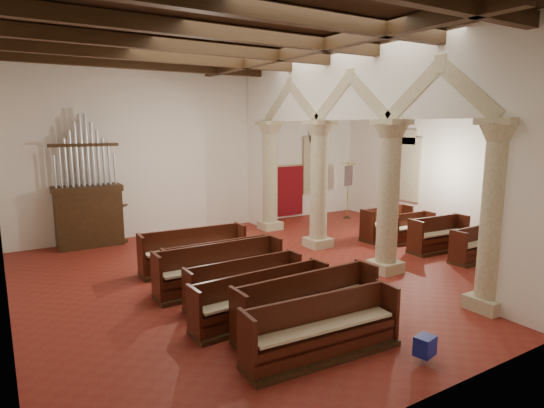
% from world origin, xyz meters
% --- Properties ---
extents(floor, '(14.00, 14.00, 0.00)m').
position_xyz_m(floor, '(0.00, 0.00, 0.00)').
color(floor, maroon).
rests_on(floor, ground).
extents(ceiling, '(14.00, 14.00, 0.00)m').
position_xyz_m(ceiling, '(0.00, 0.00, 6.00)').
color(ceiling, black).
rests_on(ceiling, wall_back).
extents(wall_back, '(14.00, 0.02, 6.00)m').
position_xyz_m(wall_back, '(0.00, 6.00, 3.00)').
color(wall_back, white).
rests_on(wall_back, floor).
extents(wall_front, '(14.00, 0.02, 6.00)m').
position_xyz_m(wall_front, '(0.00, -6.00, 3.00)').
color(wall_front, white).
rests_on(wall_front, floor).
extents(wall_right, '(0.02, 12.00, 6.00)m').
position_xyz_m(wall_right, '(7.00, 0.00, 3.00)').
color(wall_right, white).
rests_on(wall_right, floor).
extents(ceiling_beams, '(13.80, 11.80, 0.30)m').
position_xyz_m(ceiling_beams, '(0.00, 0.00, 5.82)').
color(ceiling_beams, '#382212').
rests_on(ceiling_beams, wall_back).
extents(arcade, '(0.90, 11.90, 6.00)m').
position_xyz_m(arcade, '(1.80, 0.00, 3.56)').
color(arcade, beige).
rests_on(arcade, floor).
extents(window_right_a, '(0.03, 1.00, 2.20)m').
position_xyz_m(window_right_a, '(6.98, -1.50, 2.20)').
color(window_right_a, '#33745A').
rests_on(window_right_a, wall_right).
extents(window_right_b, '(0.03, 1.00, 2.20)m').
position_xyz_m(window_right_b, '(6.98, 2.50, 2.20)').
color(window_right_b, '#33745A').
rests_on(window_right_b, wall_right).
extents(window_back, '(1.00, 0.03, 2.20)m').
position_xyz_m(window_back, '(5.00, 5.98, 2.20)').
color(window_back, '#33745A').
rests_on(window_back, wall_back).
extents(pipe_organ, '(2.10, 0.85, 4.40)m').
position_xyz_m(pipe_organ, '(-4.50, 5.50, 1.37)').
color(pipe_organ, '#382212').
rests_on(pipe_organ, floor).
extents(lectern, '(0.65, 0.69, 1.34)m').
position_xyz_m(lectern, '(-3.65, 5.46, 0.55)').
color(lectern, '#3B2912').
rests_on(lectern, floor).
extents(dossal_curtain, '(1.80, 0.07, 2.17)m').
position_xyz_m(dossal_curtain, '(3.50, 5.92, 1.17)').
color(dossal_curtain, maroon).
rests_on(dossal_curtain, floor).
extents(processional_banner, '(0.54, 0.69, 2.43)m').
position_xyz_m(processional_banner, '(5.67, 4.53, 0.80)').
color(processional_banner, '#382212').
rests_on(processional_banner, floor).
extents(hymnal_box_a, '(0.39, 0.34, 0.34)m').
position_xyz_m(hymnal_box_a, '(-1.09, -5.26, 0.27)').
color(hymnal_box_a, '#163A99').
rests_on(hymnal_box_a, floor).
extents(hymnal_box_b, '(0.38, 0.35, 0.30)m').
position_xyz_m(hymnal_box_b, '(-1.42, -2.09, 0.25)').
color(hymnal_box_b, '#16289B').
rests_on(hymnal_box_b, floor).
extents(hymnal_box_c, '(0.33, 0.29, 0.27)m').
position_xyz_m(hymnal_box_c, '(-1.77, -1.27, 0.24)').
color(hymnal_box_c, navy).
rests_on(hymnal_box_c, floor).
extents(tube_heater_a, '(1.06, 0.17, 0.11)m').
position_xyz_m(tube_heater_a, '(-2.71, -3.72, 0.16)').
color(tube_heater_a, white).
rests_on(tube_heater_a, floor).
extents(tube_heater_b, '(0.88, 0.38, 0.09)m').
position_xyz_m(tube_heater_b, '(-1.38, -3.93, 0.16)').
color(tube_heater_b, silver).
rests_on(tube_heater_b, floor).
extents(nave_pew_0, '(2.95, 0.87, 1.06)m').
position_xyz_m(nave_pew_0, '(-2.48, -4.25, 0.35)').
color(nave_pew_0, '#382212').
rests_on(nave_pew_0, floor).
extents(nave_pew_1, '(3.10, 0.81, 1.11)m').
position_xyz_m(nave_pew_1, '(-2.10, -3.31, 0.37)').
color(nave_pew_1, '#382212').
rests_on(nave_pew_1, floor).
extents(nave_pew_2, '(3.07, 0.82, 1.01)m').
position_xyz_m(nave_pew_2, '(-2.63, -2.47, 0.33)').
color(nave_pew_2, '#382212').
rests_on(nave_pew_2, floor).
extents(nave_pew_3, '(2.76, 0.68, 0.97)m').
position_xyz_m(nave_pew_3, '(-2.46, -1.40, 0.32)').
color(nave_pew_3, '#382212').
rests_on(nave_pew_3, floor).
extents(nave_pew_4, '(3.16, 0.75, 1.12)m').
position_xyz_m(nave_pew_4, '(-2.60, -0.41, 0.37)').
color(nave_pew_4, '#382212').
rests_on(nave_pew_4, floor).
extents(nave_pew_5, '(2.93, 0.66, 1.00)m').
position_xyz_m(nave_pew_5, '(-2.31, 0.21, 0.33)').
color(nave_pew_5, '#382212').
rests_on(nave_pew_5, floor).
extents(nave_pew_6, '(2.92, 0.89, 1.14)m').
position_xyz_m(nave_pew_6, '(-2.56, 1.36, 0.38)').
color(nave_pew_6, '#382212').
rests_on(nave_pew_6, floor).
extents(aisle_pew_0, '(1.99, 0.70, 0.99)m').
position_xyz_m(aisle_pew_0, '(4.88, -2.16, 0.33)').
color(aisle_pew_0, '#382212').
rests_on(aisle_pew_0, floor).
extents(aisle_pew_1, '(2.11, 0.86, 1.08)m').
position_xyz_m(aisle_pew_1, '(4.73, -0.89, 0.37)').
color(aisle_pew_1, '#382212').
rests_on(aisle_pew_1, floor).
extents(aisle_pew_2, '(1.77, 0.72, 0.98)m').
position_xyz_m(aisle_pew_2, '(4.86, 0.34, 0.33)').
color(aisle_pew_2, '#382212').
rests_on(aisle_pew_2, floor).
extents(aisle_pew_3, '(2.02, 0.83, 1.11)m').
position_xyz_m(aisle_pew_3, '(4.46, 1.06, 0.38)').
color(aisle_pew_3, '#382212').
rests_on(aisle_pew_3, floor).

